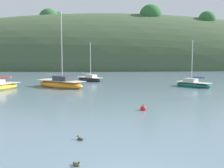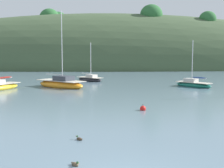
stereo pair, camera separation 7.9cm
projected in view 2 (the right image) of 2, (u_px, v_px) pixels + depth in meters
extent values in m
ellipsoid|color=#425638|center=(107.00, 68.00, 86.34)|extent=(150.00, 36.00, 31.91)
ellipsoid|color=#2D6633|center=(208.00, 19.00, 79.88)|extent=(4.69, 4.26, 4.26)
ellipsoid|color=#2D6633|center=(151.00, 15.00, 80.22)|extent=(6.22, 5.66, 5.66)
ellipsoid|color=#2D6633|center=(50.00, 18.00, 84.81)|extent=(5.86, 5.33, 5.33)
ellipsoid|color=#2D6633|center=(58.00, 19.00, 87.49)|extent=(5.04, 4.58, 4.58)
cylinder|color=silver|center=(5.00, 78.00, 34.11)|extent=(1.12, 2.18, 0.07)
ellipsoid|color=maroon|center=(4.00, 78.00, 34.10)|extent=(1.20, 2.15, 0.20)
ellipsoid|color=#232328|center=(90.00, 80.00, 44.34)|extent=(4.60, 4.49, 0.77)
cube|color=beige|center=(90.00, 77.00, 44.30)|extent=(4.23, 4.13, 0.06)
cube|color=beige|center=(91.00, 76.00, 44.02)|extent=(1.84, 1.83, 0.47)
cylinder|color=silver|center=(91.00, 60.00, 43.87)|extent=(0.09, 0.09, 5.31)
cylinder|color=silver|center=(86.00, 73.00, 44.76)|extent=(1.51, 1.44, 0.07)
ellipsoid|color=orange|center=(61.00, 85.00, 35.85)|extent=(7.19, 6.44, 1.16)
cube|color=beige|center=(60.00, 81.00, 35.80)|extent=(6.61, 5.93, 0.06)
cube|color=#333842|center=(64.00, 78.00, 35.42)|extent=(2.81, 2.70, 0.61)
cylinder|color=silver|center=(62.00, 46.00, 35.15)|extent=(0.09, 0.09, 8.47)
cylinder|color=silver|center=(54.00, 74.00, 36.42)|extent=(2.42, 1.95, 0.07)
ellipsoid|color=#196B56|center=(193.00, 85.00, 36.35)|extent=(4.38, 4.81, 0.78)
cube|color=beige|center=(193.00, 82.00, 36.32)|extent=(4.03, 4.42, 0.06)
cube|color=beige|center=(191.00, 80.00, 36.59)|extent=(1.82, 1.89, 0.47)
cylinder|color=silver|center=(192.00, 61.00, 36.23)|extent=(0.09, 0.09, 5.26)
cylinder|color=silver|center=(199.00, 78.00, 35.67)|extent=(1.36, 1.62, 0.07)
ellipsoid|color=#2D4784|center=(199.00, 78.00, 35.67)|extent=(1.41, 1.64, 0.20)
sphere|color=orange|center=(55.00, 82.00, 42.07)|extent=(0.44, 0.44, 0.44)
cylinder|color=black|center=(55.00, 80.00, 42.04)|extent=(0.04, 0.04, 0.10)
sphere|color=red|center=(143.00, 109.00, 21.09)|extent=(0.44, 0.44, 0.44)
cylinder|color=black|center=(143.00, 105.00, 21.06)|extent=(0.04, 0.04, 0.10)
ellipsoid|color=brown|center=(75.00, 164.00, 10.58)|extent=(0.36, 0.37, 0.16)
sphere|color=#1E4723|center=(77.00, 163.00, 10.47)|extent=(0.09, 0.09, 0.09)
cone|color=gold|center=(79.00, 163.00, 10.42)|extent=(0.06, 0.06, 0.04)
cone|color=brown|center=(73.00, 163.00, 10.69)|extent=(0.10, 0.10, 0.08)
ellipsoid|color=#473828|center=(79.00, 139.00, 13.76)|extent=(0.38, 0.36, 0.16)
sphere|color=#1E4723|center=(77.00, 136.00, 13.84)|extent=(0.09, 0.09, 0.09)
cone|color=gold|center=(76.00, 136.00, 13.88)|extent=(0.06, 0.06, 0.04)
cone|color=#473828|center=(82.00, 139.00, 13.66)|extent=(0.10, 0.10, 0.08)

